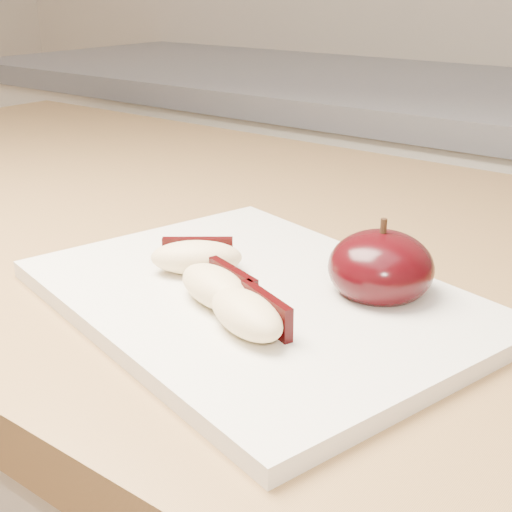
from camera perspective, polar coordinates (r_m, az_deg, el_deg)
The scene contains 5 objects.
cutting_board at distance 0.49m, azimuth -0.00°, elevation -3.39°, with size 0.31×0.22×0.01m, color silver.
apple_half at distance 0.48m, azimuth 9.94°, elevation -0.91°, with size 0.08×0.08×0.06m.
apple_wedge_a at distance 0.51m, azimuth -4.77°, elevation -0.06°, with size 0.07×0.07×0.02m.
apple_wedge_b at distance 0.46m, azimuth -3.13°, elevation -2.44°, with size 0.07×0.05×0.02m.
apple_wedge_c at distance 0.43m, azimuth -0.59°, elevation -4.62°, with size 0.07×0.05×0.02m.
Camera 1 is at (0.29, 0.01, 1.11)m, focal length 50.00 mm.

